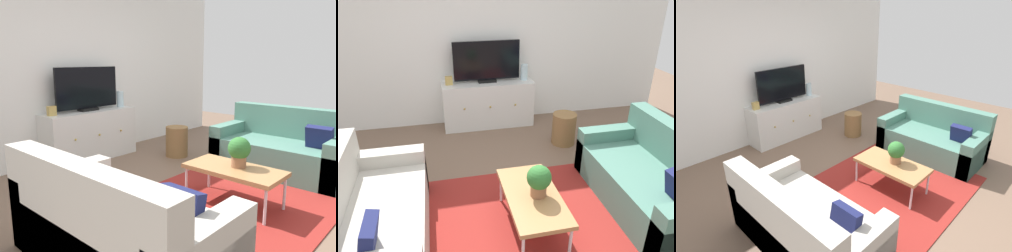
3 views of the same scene
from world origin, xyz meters
TOP-DOWN VIEW (x-y plane):
  - ground_plane at (0.00, 0.00)m, footprint 10.00×10.00m
  - wall_back at (0.00, 2.55)m, footprint 6.40×0.12m
  - area_rug at (0.00, -0.15)m, footprint 2.50×1.90m
  - couch_left_side at (-1.44, -0.10)m, footprint 0.86×1.66m
  - couch_right_side at (1.44, -0.10)m, footprint 0.86×1.66m
  - coffee_table at (0.07, -0.18)m, footprint 0.50×0.98m
  - potted_plant at (0.12, -0.20)m, footprint 0.23×0.23m
  - tv_console at (0.06, 2.27)m, footprint 1.43×0.47m
  - flat_screen_tv at (0.06, 2.29)m, footprint 1.03×0.16m
  - glass_vase at (0.66, 2.27)m, footprint 0.11×0.11m
  - mantel_clock at (-0.53, 2.27)m, footprint 0.11×0.07m
  - wicker_basket at (1.03, 1.40)m, footprint 0.34×0.34m

SIDE VIEW (x-z plane):
  - ground_plane at x=0.00m, z-range 0.00..0.00m
  - area_rug at x=0.00m, z-range 0.00..0.01m
  - wicker_basket at x=1.03m, z-range 0.00..0.46m
  - couch_left_side at x=-1.44m, z-range -0.14..0.70m
  - couch_right_side at x=1.44m, z-range -0.14..0.70m
  - tv_console at x=0.06m, z-range 0.00..0.73m
  - coffee_table at x=0.07m, z-range 0.17..0.56m
  - potted_plant at x=0.12m, z-range 0.41..0.73m
  - mantel_clock at x=-0.53m, z-range 0.73..0.86m
  - glass_vase at x=0.66m, z-range 0.73..0.97m
  - flat_screen_tv at x=0.06m, z-range 0.73..1.36m
  - wall_back at x=0.00m, z-range 0.00..2.70m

